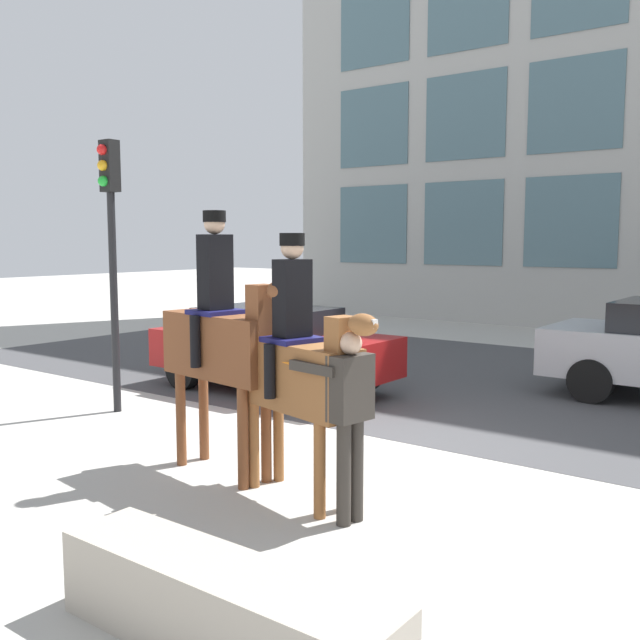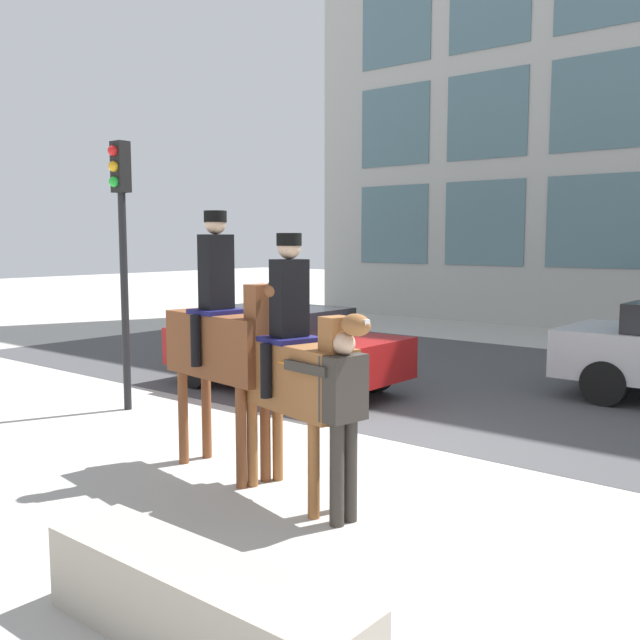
# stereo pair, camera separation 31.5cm
# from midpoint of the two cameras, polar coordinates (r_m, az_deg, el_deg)

# --- Properties ---
(ground_plane) EXTENTS (80.00, 80.00, 0.00)m
(ground_plane) POSITION_cam_midpoint_polar(r_m,az_deg,el_deg) (8.77, 1.73, -10.11)
(ground_plane) COLOR #B2AFA8
(road_surface) EXTENTS (21.81, 8.50, 0.01)m
(road_surface) POSITION_cam_midpoint_polar(r_m,az_deg,el_deg) (12.84, 14.08, -4.96)
(road_surface) COLOR #444447
(road_surface) RESTS_ON ground_plane
(mounted_horse_lead) EXTENTS (1.95, 0.66, 2.80)m
(mounted_horse_lead) POSITION_cam_midpoint_polar(r_m,az_deg,el_deg) (7.58, -8.98, -1.55)
(mounted_horse_lead) COLOR brown
(mounted_horse_lead) RESTS_ON ground_plane
(mounted_horse_companion) EXTENTS (1.87, 0.78, 2.56)m
(mounted_horse_companion) POSITION_cam_midpoint_polar(r_m,az_deg,el_deg) (6.78, -3.00, -3.84)
(mounted_horse_companion) COLOR brown
(mounted_horse_companion) RESTS_ON ground_plane
(pedestrian_bystander) EXTENTS (0.88, 0.44, 1.71)m
(pedestrian_bystander) POSITION_cam_midpoint_polar(r_m,az_deg,el_deg) (6.26, 0.84, -7.29)
(pedestrian_bystander) COLOR #332D28
(pedestrian_bystander) RESTS_ON ground_plane
(street_car_near_lane) EXTENTS (4.09, 1.87, 1.38)m
(street_car_near_lane) POSITION_cam_midpoint_polar(r_m,az_deg,el_deg) (11.86, -4.67, -2.11)
(street_car_near_lane) COLOR maroon
(street_car_near_lane) RESTS_ON ground_plane
(traffic_light) EXTENTS (0.24, 0.29, 3.89)m
(traffic_light) POSITION_cam_midpoint_polar(r_m,az_deg,el_deg) (10.67, -17.20, 6.79)
(traffic_light) COLOR black
(traffic_light) RESTS_ON ground_plane
(planter_ledge) EXTENTS (2.41, 0.56, 0.56)m
(planter_ledge) POSITION_cam_midpoint_polar(r_m,az_deg,el_deg) (4.69, -9.93, -21.90)
(planter_ledge) COLOR #ADA393
(planter_ledge) RESTS_ON ground_plane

